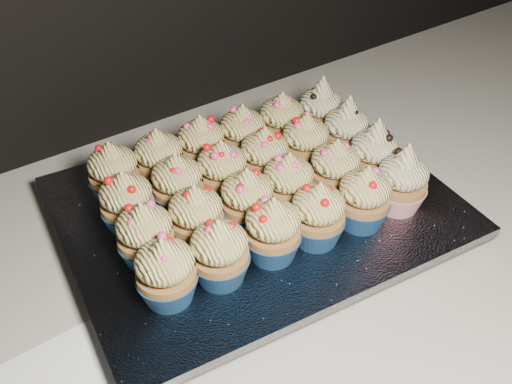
{
  "coord_description": "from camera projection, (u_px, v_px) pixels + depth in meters",
  "views": [
    {
      "loc": [
        -0.06,
        1.27,
        1.4
      ],
      "look_at": [
        0.25,
        1.71,
        0.95
      ],
      "focal_mm": 40.0,
      "sensor_mm": 36.0,
      "label": 1
    }
  ],
  "objects": [
    {
      "name": "worktop",
      "position": [
        79.0,
        327.0,
        0.63
      ],
      "size": [
        2.44,
        0.64,
        0.04
      ],
      "primitive_type": "cube",
      "color": "beige",
      "rests_on": "cabinet"
    },
    {
      "name": "baking_tray",
      "position": [
        256.0,
        216.0,
        0.72
      ],
      "size": [
        0.46,
        0.37,
        0.02
      ],
      "primitive_type": "cube",
      "rotation": [
        0.0,
        0.0,
        -0.1
      ],
      "color": "black",
      "rests_on": "worktop"
    },
    {
      "name": "foil_lining",
      "position": [
        256.0,
        205.0,
        0.71
      ],
      "size": [
        0.5,
        0.4,
        0.01
      ],
      "primitive_type": "cube",
      "rotation": [
        0.0,
        0.0,
        -0.1
      ],
      "color": "silver",
      "rests_on": "baking_tray"
    },
    {
      "name": "cupcake_0",
      "position": [
        166.0,
        272.0,
        0.57
      ],
      "size": [
        0.06,
        0.06,
        0.08
      ],
      "color": "navy",
      "rests_on": "foil_lining"
    },
    {
      "name": "cupcake_1",
      "position": [
        220.0,
        253.0,
        0.59
      ],
      "size": [
        0.06,
        0.06,
        0.08
      ],
      "color": "navy",
      "rests_on": "foil_lining"
    },
    {
      "name": "cupcake_2",
      "position": [
        273.0,
        230.0,
        0.61
      ],
      "size": [
        0.06,
        0.06,
        0.08
      ],
      "color": "navy",
      "rests_on": "foil_lining"
    },
    {
      "name": "cupcake_3",
      "position": [
        318.0,
        215.0,
        0.63
      ],
      "size": [
        0.06,
        0.06,
        0.08
      ],
      "color": "navy",
      "rests_on": "foil_lining"
    },
    {
      "name": "cupcake_4",
      "position": [
        364.0,
        198.0,
        0.66
      ],
      "size": [
        0.06,
        0.06,
        0.08
      ],
      "color": "navy",
      "rests_on": "foil_lining"
    },
    {
      "name": "cupcake_5",
      "position": [
        402.0,
        181.0,
        0.68
      ],
      "size": [
        0.06,
        0.06,
        0.1
      ],
      "color": "#AE1821",
      "rests_on": "foil_lining"
    },
    {
      "name": "cupcake_6",
      "position": [
        146.0,
        236.0,
        0.61
      ],
      "size": [
        0.06,
        0.06,
        0.08
      ],
      "color": "navy",
      "rests_on": "foil_lining"
    },
    {
      "name": "cupcake_7",
      "position": [
        196.0,
        218.0,
        0.63
      ],
      "size": [
        0.06,
        0.06,
        0.08
      ],
      "color": "navy",
      "rests_on": "foil_lining"
    },
    {
      "name": "cupcake_8",
      "position": [
        247.0,
        201.0,
        0.65
      ],
      "size": [
        0.06,
        0.06,
        0.08
      ],
      "color": "navy",
      "rests_on": "foil_lining"
    },
    {
      "name": "cupcake_9",
      "position": [
        288.0,
        184.0,
        0.68
      ],
      "size": [
        0.06,
        0.06,
        0.08
      ],
      "color": "navy",
      "rests_on": "foil_lining"
    },
    {
      "name": "cupcake_10",
      "position": [
        335.0,
        170.0,
        0.7
      ],
      "size": [
        0.06,
        0.06,
        0.08
      ],
      "color": "navy",
      "rests_on": "foil_lining"
    },
    {
      "name": "cupcake_11",
      "position": [
        374.0,
        155.0,
        0.72
      ],
      "size": [
        0.06,
        0.06,
        0.1
      ],
      "color": "#AE1821",
      "rests_on": "foil_lining"
    },
    {
      "name": "cupcake_12",
      "position": [
        127.0,
        203.0,
        0.65
      ],
      "size": [
        0.06,
        0.06,
        0.08
      ],
      "color": "navy",
      "rests_on": "foil_lining"
    },
    {
      "name": "cupcake_13",
      "position": [
        178.0,
        185.0,
        0.67
      ],
      "size": [
        0.06,
        0.06,
        0.08
      ],
      "color": "navy",
      "rests_on": "foil_lining"
    },
    {
      "name": "cupcake_14",
      "position": [
        222.0,
        172.0,
        0.69
      ],
      "size": [
        0.06,
        0.06,
        0.08
      ],
      "color": "navy",
      "rests_on": "foil_lining"
    },
    {
      "name": "cupcake_15",
      "position": [
        265.0,
        158.0,
        0.72
      ],
      "size": [
        0.06,
        0.06,
        0.08
      ],
      "color": "navy",
      "rests_on": "foil_lining"
    },
    {
      "name": "cupcake_16",
      "position": [
        305.0,
        144.0,
        0.74
      ],
      "size": [
        0.06,
        0.06,
        0.08
      ],
      "color": "navy",
      "rests_on": "foil_lining"
    },
    {
      "name": "cupcake_17",
      "position": [
        346.0,
        131.0,
        0.76
      ],
      "size": [
        0.06,
        0.06,
        0.1
      ],
      "color": "#AE1821",
      "rests_on": "foil_lining"
    },
    {
      "name": "cupcake_18",
      "position": [
        114.0,
        173.0,
        0.69
      ],
      "size": [
        0.06,
        0.06,
        0.08
      ],
      "color": "navy",
      "rests_on": "foil_lining"
    },
    {
      "name": "cupcake_19",
      "position": [
        160.0,
        160.0,
        0.71
      ],
      "size": [
        0.06,
        0.06,
        0.08
      ],
      "color": "navy",
      "rests_on": "foil_lining"
    },
    {
      "name": "cupcake_20",
      "position": [
        202.0,
        146.0,
        0.74
      ],
      "size": [
        0.06,
        0.06,
        0.08
      ],
      "color": "navy",
      "rests_on": "foil_lining"
    },
    {
      "name": "cupcake_21",
      "position": [
        243.0,
        135.0,
        0.76
      ],
      "size": [
        0.06,
        0.06,
        0.08
      ],
      "color": "navy",
      "rests_on": "foil_lining"
    },
    {
      "name": "cupcake_22",
      "position": [
        281.0,
        122.0,
        0.78
      ],
      "size": [
        0.06,
        0.06,
        0.08
      ],
      "color": "navy",
      "rests_on": "foil_lining"
    },
    {
      "name": "cupcake_23",
      "position": [
        321.0,
        111.0,
        0.8
      ],
      "size": [
        0.06,
        0.06,
        0.1
      ],
      "color": "#AE1821",
      "rests_on": "foil_lining"
    }
  ]
}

